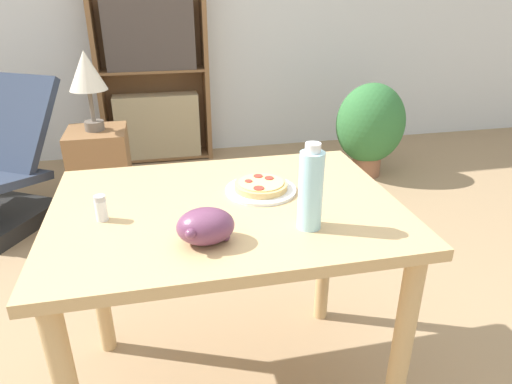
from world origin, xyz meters
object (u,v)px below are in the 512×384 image
at_px(salt_shaker, 101,208).
at_px(potted_plant_floor, 370,126).
at_px(pizza_on_plate, 261,187).
at_px(grape_bunch, 206,226).
at_px(bookshelf, 154,78).
at_px(side_table, 103,178).
at_px(table_lamp, 87,74).
at_px(drink_bottle, 311,189).

distance_m(salt_shaker, potted_plant_floor, 2.61).
distance_m(pizza_on_plate, grape_bunch, 0.35).
xyz_separation_m(salt_shaker, bookshelf, (0.17, 2.62, -0.13)).
bearing_deg(salt_shaker, potted_plant_floor, 47.09).
bearing_deg(pizza_on_plate, bookshelf, 97.11).
distance_m(side_table, table_lamp, 0.63).
height_order(grape_bunch, bookshelf, bookshelf).
bearing_deg(potted_plant_floor, drink_bottle, -120.17).
xyz_separation_m(side_table, potted_plant_floor, (1.94, 0.40, 0.09)).
bearing_deg(side_table, salt_shaker, -82.86).
distance_m(drink_bottle, salt_shaker, 0.59).
relative_size(side_table, table_lamp, 1.36).
bearing_deg(potted_plant_floor, bookshelf, 155.16).
relative_size(grape_bunch, salt_shaker, 1.99).
height_order(bookshelf, potted_plant_floor, bookshelf).
distance_m(drink_bottle, bookshelf, 2.82).
relative_size(grape_bunch, bookshelf, 0.10).
bearing_deg(side_table, table_lamp, 0.00).
bearing_deg(salt_shaker, table_lamp, 97.14).
xyz_separation_m(pizza_on_plate, drink_bottle, (0.08, -0.26, 0.10)).
height_order(drink_bottle, potted_plant_floor, drink_bottle).
xyz_separation_m(bookshelf, side_table, (-0.36, -1.14, -0.38)).
relative_size(drink_bottle, bookshelf, 0.16).
xyz_separation_m(drink_bottle, salt_shaker, (-0.56, 0.16, -0.08)).
bearing_deg(drink_bottle, pizza_on_plate, 106.70).
distance_m(pizza_on_plate, table_lamp, 1.55).
distance_m(salt_shaker, table_lamp, 1.50).
height_order(salt_shaker, bookshelf, bookshelf).
xyz_separation_m(salt_shaker, side_table, (-0.19, 1.49, -0.51)).
bearing_deg(table_lamp, grape_bunch, -74.57).
distance_m(pizza_on_plate, drink_bottle, 0.29).
height_order(pizza_on_plate, table_lamp, table_lamp).
relative_size(pizza_on_plate, side_table, 0.38).
xyz_separation_m(pizza_on_plate, side_table, (-0.67, 1.39, -0.49)).
bearing_deg(bookshelf, potted_plant_floor, -24.84).
bearing_deg(drink_bottle, salt_shaker, 163.70).
bearing_deg(salt_shaker, drink_bottle, -16.30).
bearing_deg(pizza_on_plate, grape_bunch, -126.90).
bearing_deg(pizza_on_plate, side_table, 115.72).
relative_size(pizza_on_plate, grape_bunch, 1.52).
relative_size(pizza_on_plate, drink_bottle, 0.94).
xyz_separation_m(side_table, table_lamp, (0.00, 0.00, 0.63)).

